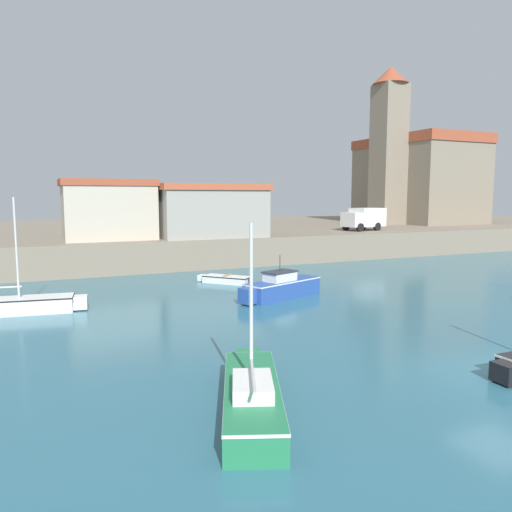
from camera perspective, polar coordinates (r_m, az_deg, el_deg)
ground_plane at (r=18.34m, az=26.10°, el=-12.03°), size 200.00×200.00×0.00m
quay_seawall at (r=58.21m, az=-10.77°, el=2.26°), size 120.00×40.00×2.35m
sailboat_white_1 at (r=27.22m, az=-26.01°, el=-5.04°), size 6.66×2.34×5.67m
motorboat_blue_3 at (r=28.27m, az=2.85°, el=-3.57°), size 5.69×3.15×2.44m
dinghy_white_4 at (r=33.10m, az=-3.48°, el=-2.64°), size 3.13×3.37×0.56m
sailboat_green_5 at (r=13.75m, az=-0.49°, el=-15.55°), size 3.43×6.18×5.03m
church at (r=67.29m, az=17.67°, el=8.70°), size 13.81×15.12×18.31m
harbor_shed_near_wharf at (r=40.42m, az=-16.44°, el=5.12°), size 7.11×4.36×4.64m
harbor_shed_mid_row at (r=41.96m, az=-5.45°, el=5.22°), size 9.03×6.29×4.34m
truck_on_quay at (r=50.42m, az=12.21°, el=4.26°), size 4.58×2.76×2.20m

